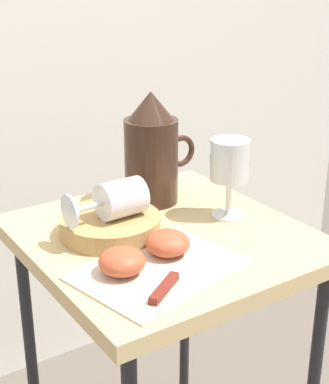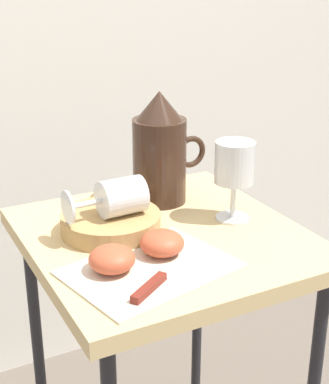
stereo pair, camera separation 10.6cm
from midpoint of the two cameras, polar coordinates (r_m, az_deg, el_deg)
The scene contains 9 objects.
table at distance 1.12m, azimuth -2.71°, elevation -7.46°, with size 0.48×0.50×0.69m.
linen_napkin at distance 0.96m, azimuth -3.64°, elevation -7.48°, with size 0.26×0.19×0.00m, color beige.
basket_tray at distance 1.08m, azimuth -8.00°, elevation -3.23°, with size 0.18×0.18×0.04m, color tan.
pitcher at distance 1.20m, azimuth -3.76°, elevation 3.21°, with size 0.16×0.11×0.23m.
wine_glass_upright at distance 1.12m, azimuth 3.59°, elevation 2.59°, with size 0.07×0.07×0.15m.
wine_glass_tipped_near at distance 1.06m, azimuth -7.28°, elevation -0.74°, with size 0.15×0.07×0.07m.
apple_half_left at distance 0.94m, azimuth -7.32°, elevation -6.69°, with size 0.07×0.07×0.04m, color #C15133.
apple_half_right at distance 0.99m, azimuth -2.71°, elevation -4.96°, with size 0.07×0.07×0.04m, color #C15133.
knife at distance 0.92m, azimuth -2.56°, elevation -8.39°, with size 0.19×0.13×0.01m.
Camera 1 is at (-0.54, -0.82, 1.16)m, focal length 55.76 mm.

